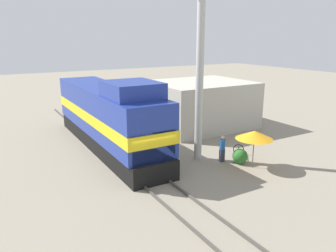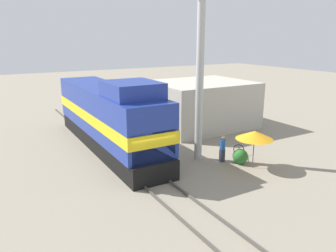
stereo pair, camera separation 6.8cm
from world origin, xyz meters
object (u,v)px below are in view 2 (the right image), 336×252
utility_pole (200,71)px  person_bystander (222,148)px  bicycle (239,153)px  locomotive (109,117)px  billboard_sign (193,107)px  vendor_umbrella (255,135)px

utility_pole → person_bystander: utility_pole is taller
person_bystander → bicycle: person_bystander is taller
locomotive → billboard_sign: 6.24m
vendor_umbrella → bicycle: (0.31, 1.54, -1.63)m
locomotive → vendor_umbrella: 9.52m
locomotive → billboard_sign: locomotive is taller
person_bystander → utility_pole: bearing=130.1°
bicycle → billboard_sign: bearing=-47.6°
billboard_sign → person_bystander: (-1.16, -4.94, -1.50)m
person_bystander → billboard_sign: bearing=76.8°
locomotive → vendor_umbrella: (5.96, -7.42, -0.22)m
locomotive → utility_pole: bearing=-48.8°
utility_pole → vendor_umbrella: (1.92, -2.80, -3.44)m
utility_pole → bicycle: utility_pole is taller
vendor_umbrella → billboard_sign: (0.22, 6.58, 0.41)m
utility_pole → billboard_sign: bearing=60.5°
locomotive → bicycle: size_ratio=8.89×
utility_pole → person_bystander: size_ratio=6.48×
utility_pole → person_bystander: (0.98, -1.16, -4.53)m
vendor_umbrella → person_bystander: 2.18m
person_bystander → bicycle: 1.37m
bicycle → person_bystander: bearing=36.8°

